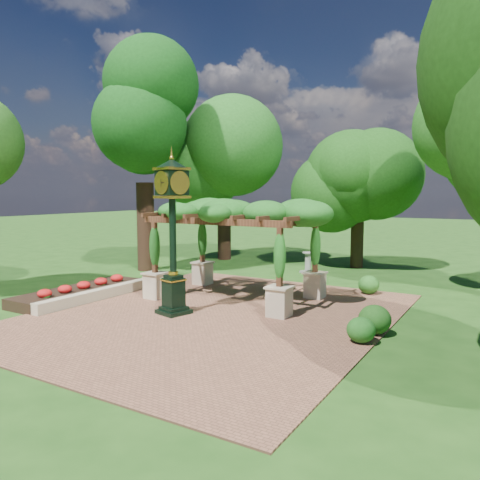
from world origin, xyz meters
The scene contains 13 objects.
ground centered at (0.00, 0.00, 0.00)m, with size 120.00×120.00×0.00m, color #1E4714.
brick_plaza centered at (0.00, 1.00, 0.02)m, with size 10.00×12.00×0.04m, color brown.
border_wall centered at (-4.60, 0.50, 0.20)m, with size 0.35×5.00×0.40m, color #C6B793.
flower_bed centered at (-5.50, 0.50, 0.18)m, with size 1.50×5.00×0.36m, color red.
pedestal_clock centered at (-1.13, 0.39, 2.89)m, with size 1.16×1.16×4.83m.
pergola centered at (-0.62, 3.20, 2.91)m, with size 5.65×3.59×3.54m.
sundial centered at (-0.46, 9.46, 0.43)m, with size 0.72×0.72×0.99m.
shrub_front centered at (4.66, 0.58, 0.36)m, with size 0.71×0.71×0.64m, color #1D5819.
shrub_mid centered at (4.76, 1.49, 0.43)m, with size 0.86×0.86×0.77m, color #1C4A15.
shrub_back centered at (3.26, 6.29, 0.38)m, with size 0.75×0.75×0.68m, color #225A1A.
tree_west_near centered at (-7.54, 6.25, 7.45)m, with size 4.43×4.43×10.90m.
tree_west_far centered at (-6.29, 11.29, 5.89)m, with size 4.97×4.97×8.58m.
tree_north centered at (1.01, 12.22, 4.68)m, with size 4.27×4.27×6.81m.
Camera 1 is at (7.89, -10.71, 3.79)m, focal length 35.00 mm.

